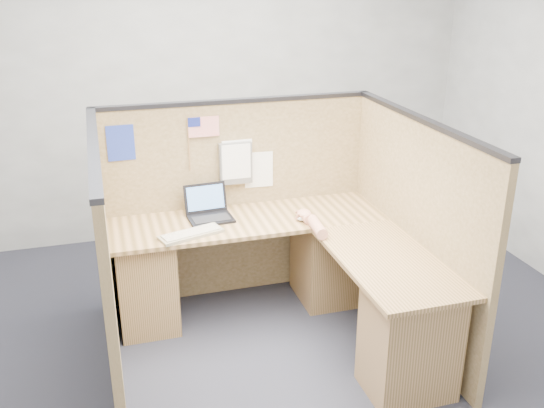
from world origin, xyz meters
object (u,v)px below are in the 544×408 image
object	(u,v)px
laptop	(209,210)
mouse	(304,217)
keyboard	(191,234)
l_desk	(289,282)

from	to	relation	value
laptop	mouse	distance (m)	0.68
laptop	keyboard	xyz separation A→B (m)	(-0.18, -0.29, -0.04)
keyboard	mouse	world-z (taller)	mouse
l_desk	keyboard	distance (m)	0.75
keyboard	mouse	distance (m)	0.82
laptop	mouse	xyz separation A→B (m)	(0.63, -0.25, -0.03)
keyboard	mouse	bearing A→B (deg)	-14.49
laptop	mouse	world-z (taller)	laptop
keyboard	mouse	size ratio (longest dim) A/B	3.86
laptop	mouse	bearing A→B (deg)	-25.64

